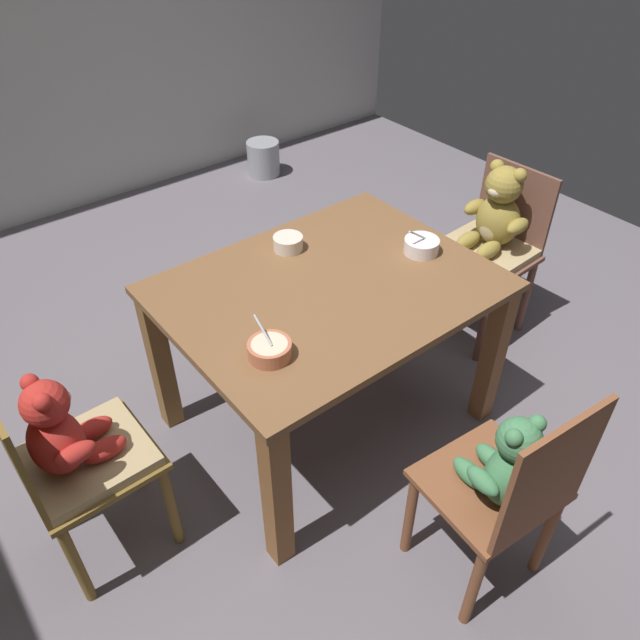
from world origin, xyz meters
TOP-DOWN VIEW (x-y plane):
  - ground_plane at (0.00, 0.00)m, footprint 5.20×5.20m
  - dining_table at (0.00, 0.00)m, footprint 1.19×0.91m
  - teddy_chair_near_right at (1.01, 0.03)m, footprint 0.43×0.44m
  - teddy_chair_near_front at (-0.03, -0.88)m, footprint 0.42×0.40m
  - teddy_chair_near_left at (-1.01, 0.02)m, footprint 0.40×0.38m
  - porridge_bowl_terracotta_near_left at (-0.39, -0.19)m, footprint 0.14×0.15m
  - porridge_bowl_white_near_right at (0.42, -0.06)m, footprint 0.15×0.14m
  - porridge_bowl_cream_far_center at (0.03, 0.29)m, footprint 0.12×0.12m
  - metal_pail at (1.14, 2.15)m, footprint 0.24×0.24m

SIDE VIEW (x-z plane):
  - ground_plane at x=0.00m, z-range -0.04..0.00m
  - metal_pail at x=1.14m, z-range 0.00..0.25m
  - teddy_chair_near_front at x=-0.03m, z-range 0.08..0.96m
  - teddy_chair_near_left at x=-1.01m, z-range 0.11..0.96m
  - teddy_chair_near_right at x=1.01m, z-range 0.12..1.00m
  - dining_table at x=0.00m, z-range 0.23..0.94m
  - porridge_bowl_terracotta_near_left at x=-0.39m, z-range 0.68..0.80m
  - porridge_bowl_cream_far_center at x=0.03m, z-range 0.72..0.77m
  - porridge_bowl_white_near_right at x=0.42m, z-range 0.68..0.81m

